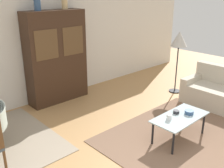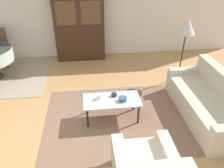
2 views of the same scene
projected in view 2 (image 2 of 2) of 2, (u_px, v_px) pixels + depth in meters
name	position (u px, v px, depth m)	size (l,w,h in m)	color
ground_plane	(59.00, 144.00, 3.57)	(14.00, 14.00, 0.00)	tan
wall_back	(65.00, 9.00, 5.96)	(10.00, 0.06, 2.70)	silver
area_rug	(119.00, 118.00, 4.12)	(2.71, 2.10, 0.01)	brown
couch	(209.00, 103.00, 4.05)	(0.84, 2.01, 0.82)	beige
coffee_table	(112.00, 102.00, 3.93)	(1.03, 0.51, 0.41)	black
display_cabinet	(79.00, 24.00, 5.96)	(1.34, 0.42, 2.00)	#382316
floor_lamp	(187.00, 29.00, 4.77)	(0.39, 0.39, 1.48)	black
cup	(99.00, 96.00, 3.92)	(0.08, 0.08, 0.09)	white
bowl	(123.00, 99.00, 3.87)	(0.15, 0.15, 0.07)	#33517A
bowl_small	(114.00, 95.00, 4.00)	(0.10, 0.10, 0.05)	#232328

